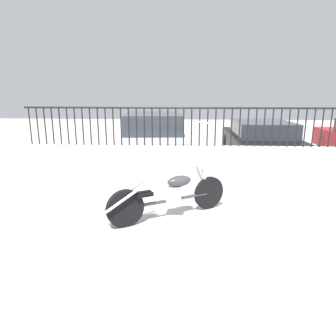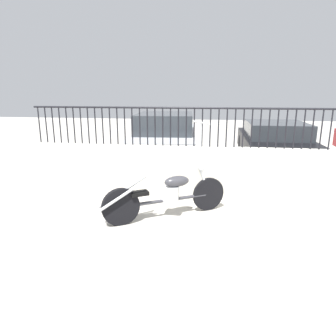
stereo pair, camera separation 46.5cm
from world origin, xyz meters
name	(u,v)px [view 1 (the left image)]	position (x,y,z in m)	size (l,w,h in m)	color
low_wall	(296,173)	(0.00, 2.54, 0.50)	(10.43, 0.18, 1.00)	beige
fence_railing	(302,121)	(0.00, 2.54, 1.48)	(10.43, 0.04, 0.73)	black
motorcycle_dark_grey	(166,195)	(-2.43, 1.43, 0.39)	(1.91, 1.23, 1.54)	black
car_silver	(154,137)	(-3.06, 5.60, 0.71)	(2.09, 4.63, 1.42)	black
car_black	(260,141)	(0.04, 5.68, 0.62)	(1.70, 4.06, 1.21)	black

